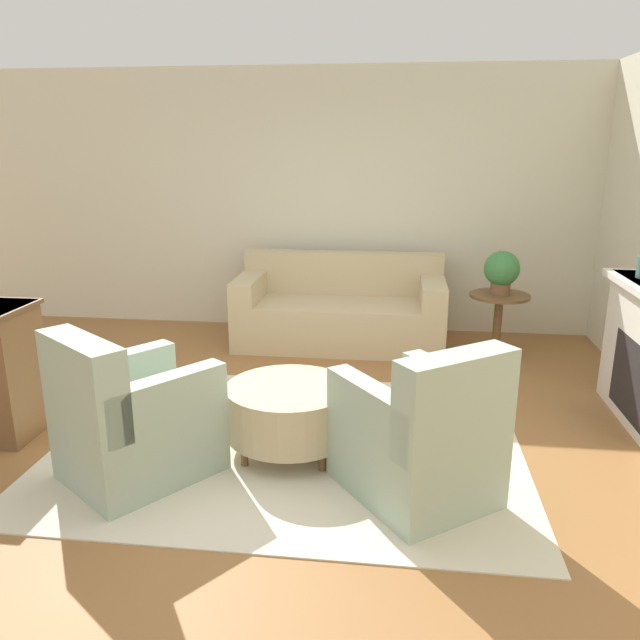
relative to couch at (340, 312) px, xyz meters
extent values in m
plane|color=#996638|center=(-0.14, -2.31, -0.33)|extent=(16.00, 16.00, 0.00)
cube|color=beige|center=(-0.14, 0.66, 1.07)|extent=(9.82, 0.12, 2.80)
cube|color=beige|center=(-0.14, -2.31, -0.33)|extent=(3.18, 2.45, 0.01)
cube|color=#C6B289|center=(0.00, -0.05, -0.10)|extent=(2.10, 0.92, 0.46)
cube|color=#C6B289|center=(0.00, 0.31, 0.35)|extent=(2.10, 0.20, 0.44)
cube|color=#C6B289|center=(-0.93, -0.07, 0.25)|extent=(0.24, 0.88, 0.24)
cube|color=#C6B289|center=(0.93, -0.07, 0.25)|extent=(0.24, 0.88, 0.24)
cube|color=brown|center=(0.00, -0.48, -0.30)|extent=(1.89, 0.05, 0.06)
cube|color=#9EB29E|center=(-0.98, -2.83, -0.12)|extent=(1.07, 1.10, 0.41)
cube|color=#9EB29E|center=(-1.18, -3.08, 0.36)|extent=(0.68, 0.58, 0.55)
cube|color=#9EB29E|center=(-0.75, -2.98, 0.24)|extent=(0.60, 0.73, 0.30)
cube|color=#9EB29E|center=(-1.20, -2.64, 0.24)|extent=(0.60, 0.73, 0.30)
cube|color=brown|center=(-0.75, -2.51, -0.29)|extent=(0.54, 0.42, 0.06)
cube|color=#9EB29E|center=(0.71, -2.83, -0.12)|extent=(1.07, 1.10, 0.41)
cube|color=#9EB29E|center=(0.90, -3.08, 0.36)|extent=(0.68, 0.58, 0.55)
cube|color=#9EB29E|center=(0.92, -2.64, 0.24)|extent=(0.60, 0.73, 0.30)
cube|color=#9EB29E|center=(0.47, -2.98, 0.24)|extent=(0.60, 0.73, 0.30)
cube|color=brown|center=(0.47, -2.51, -0.29)|extent=(0.54, 0.42, 0.06)
cylinder|color=#C6B289|center=(-0.11, -2.40, -0.03)|extent=(0.85, 0.85, 0.34)
cylinder|color=brown|center=(-0.37, -2.66, -0.26)|extent=(0.05, 0.05, 0.12)
cylinder|color=brown|center=(0.14, -2.66, -0.26)|extent=(0.05, 0.05, 0.12)
cylinder|color=brown|center=(-0.37, -2.15, -0.26)|extent=(0.05, 0.05, 0.12)
cylinder|color=brown|center=(0.14, -2.15, -0.26)|extent=(0.05, 0.05, 0.12)
cylinder|color=brown|center=(1.57, -0.14, 0.26)|extent=(0.58, 0.58, 0.03)
cylinder|color=brown|center=(1.57, -0.14, -0.04)|extent=(0.08, 0.08, 0.58)
cylinder|color=brown|center=(1.57, -0.14, -0.32)|extent=(0.32, 0.32, 0.03)
cube|color=#282323|center=(2.29, -1.73, 0.04)|extent=(0.02, 0.75, 0.58)
cylinder|color=brown|center=(1.57, -0.14, 0.33)|extent=(0.19, 0.19, 0.11)
sphere|color=#3D7F42|center=(1.57, -0.14, 0.53)|extent=(0.34, 0.34, 0.34)
camera|label=1|loc=(0.57, -6.20, 1.69)|focal=35.00mm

